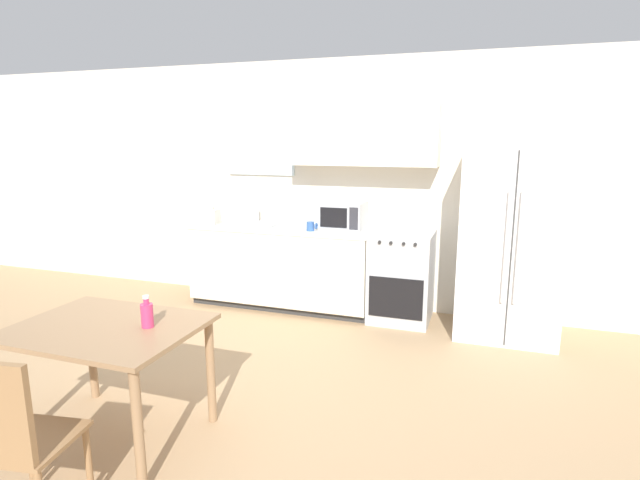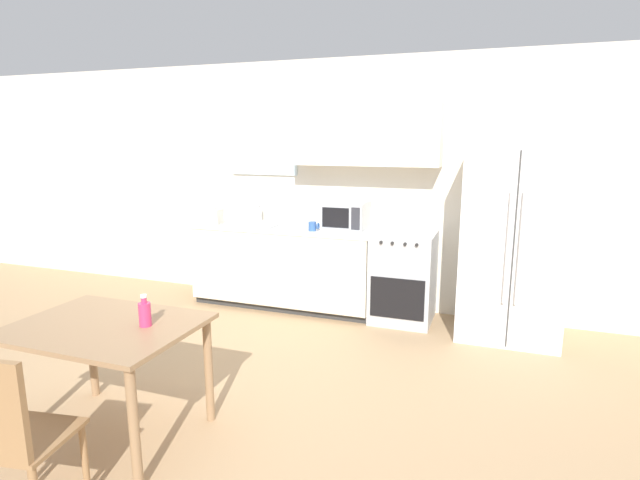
{
  "view_description": "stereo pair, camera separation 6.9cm",
  "coord_description": "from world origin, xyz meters",
  "px_view_note": "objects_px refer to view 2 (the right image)",
  "views": [
    {
      "loc": [
        1.61,
        -3.25,
        1.87
      ],
      "look_at": [
        0.32,
        0.51,
        1.05
      ],
      "focal_mm": 28.0,
      "sensor_mm": 36.0,
      "label": 1
    },
    {
      "loc": [
        1.67,
        -3.23,
        1.87
      ],
      "look_at": [
        0.32,
        0.51,
        1.05
      ],
      "focal_mm": 28.0,
      "sensor_mm": 36.0,
      "label": 2
    }
  ],
  "objects_px": {
    "microwave": "(346,215)",
    "dining_table": "(106,340)",
    "refrigerator": "(512,244)",
    "dining_chair_near": "(8,431)",
    "oven_range": "(403,277)",
    "coffee_mug": "(313,226)",
    "drink_bottle": "(145,313)"
  },
  "relations": [
    {
      "from": "microwave",
      "to": "dining_table",
      "type": "relative_size",
      "value": 0.41
    },
    {
      "from": "oven_range",
      "to": "microwave",
      "type": "height_order",
      "value": "microwave"
    },
    {
      "from": "dining_chair_near",
      "to": "refrigerator",
      "type": "bearing_deg",
      "value": 48.16
    },
    {
      "from": "refrigerator",
      "to": "dining_chair_near",
      "type": "distance_m",
      "value": 4.09
    },
    {
      "from": "refrigerator",
      "to": "microwave",
      "type": "xyz_separation_m",
      "value": [
        -1.68,
        0.16,
        0.16
      ]
    },
    {
      "from": "drink_bottle",
      "to": "dining_table",
      "type": "bearing_deg",
      "value": -165.73
    },
    {
      "from": "dining_chair_near",
      "to": "oven_range",
      "type": "bearing_deg",
      "value": 62.17
    },
    {
      "from": "microwave",
      "to": "dining_chair_near",
      "type": "height_order",
      "value": "microwave"
    },
    {
      "from": "dining_table",
      "to": "drink_bottle",
      "type": "xyz_separation_m",
      "value": [
        0.26,
        0.07,
        0.19
      ]
    },
    {
      "from": "microwave",
      "to": "drink_bottle",
      "type": "distance_m",
      "value": 2.77
    },
    {
      "from": "dining_table",
      "to": "dining_chair_near",
      "type": "height_order",
      "value": "dining_chair_near"
    },
    {
      "from": "oven_range",
      "to": "coffee_mug",
      "type": "distance_m",
      "value": 1.07
    },
    {
      "from": "refrigerator",
      "to": "dining_chair_near",
      "type": "relative_size",
      "value": 1.93
    },
    {
      "from": "oven_range",
      "to": "dining_table",
      "type": "distance_m",
      "value": 3.02
    },
    {
      "from": "oven_range",
      "to": "drink_bottle",
      "type": "xyz_separation_m",
      "value": [
        -1.09,
        -2.62,
        0.37
      ]
    },
    {
      "from": "coffee_mug",
      "to": "dining_chair_near",
      "type": "relative_size",
      "value": 0.12
    },
    {
      "from": "microwave",
      "to": "oven_range",
      "type": "bearing_deg",
      "value": -8.4
    },
    {
      "from": "oven_range",
      "to": "microwave",
      "type": "bearing_deg",
      "value": 171.6
    },
    {
      "from": "microwave",
      "to": "coffee_mug",
      "type": "xyz_separation_m",
      "value": [
        -0.28,
        -0.24,
        -0.09
      ]
    },
    {
      "from": "microwave",
      "to": "coffee_mug",
      "type": "relative_size",
      "value": 3.9
    },
    {
      "from": "oven_range",
      "to": "coffee_mug",
      "type": "height_order",
      "value": "coffee_mug"
    },
    {
      "from": "coffee_mug",
      "to": "drink_bottle",
      "type": "bearing_deg",
      "value": -93.51
    },
    {
      "from": "refrigerator",
      "to": "dining_table",
      "type": "height_order",
      "value": "refrigerator"
    },
    {
      "from": "refrigerator",
      "to": "microwave",
      "type": "relative_size",
      "value": 3.99
    },
    {
      "from": "drink_bottle",
      "to": "coffee_mug",
      "type": "bearing_deg",
      "value": 86.49
    },
    {
      "from": "coffee_mug",
      "to": "dining_table",
      "type": "bearing_deg",
      "value": -99.15
    },
    {
      "from": "refrigerator",
      "to": "microwave",
      "type": "height_order",
      "value": "refrigerator"
    },
    {
      "from": "coffee_mug",
      "to": "drink_bottle",
      "type": "height_order",
      "value": "coffee_mug"
    },
    {
      "from": "oven_range",
      "to": "microwave",
      "type": "distance_m",
      "value": 0.89
    },
    {
      "from": "refrigerator",
      "to": "coffee_mug",
      "type": "height_order",
      "value": "refrigerator"
    },
    {
      "from": "refrigerator",
      "to": "microwave",
      "type": "bearing_deg",
      "value": 174.45
    },
    {
      "from": "coffee_mug",
      "to": "drink_bottle",
      "type": "relative_size",
      "value": 0.58
    }
  ]
}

